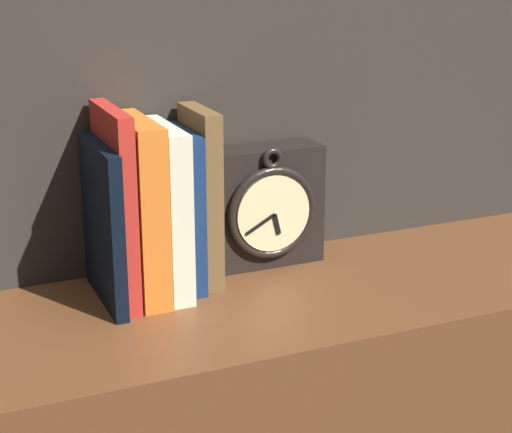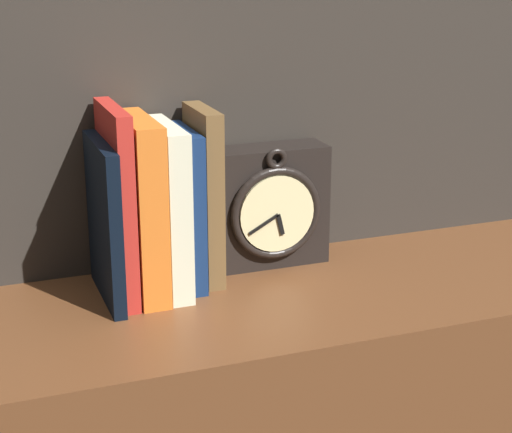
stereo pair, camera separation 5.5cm
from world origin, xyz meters
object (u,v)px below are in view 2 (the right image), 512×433
Objects in this scene: book_slot0_black at (104,222)px; book_slot3_cream at (167,208)px; book_slot4_navy at (185,207)px; clock at (268,207)px; book_slot2_orange at (141,207)px; book_slot1_red at (117,203)px; book_slot5_brown at (204,195)px.

book_slot3_cream reaches higher than book_slot0_black.
clock is at bearing 10.83° from book_slot4_navy.
clock is 0.16m from book_slot3_cream.
book_slot2_orange is 0.07m from book_slot4_navy.
book_slot3_cream reaches higher than clock.
book_slot0_black is 0.83× the size of book_slot1_red.
book_slot0_black is at bearing -170.96° from book_slot4_navy.
clock is 0.80× the size of book_slot3_cream.
book_slot4_navy is at bearing 9.04° from book_slot0_black.
book_slot0_black is 0.05m from book_slot2_orange.
book_slot0_black is 0.93× the size of book_slot3_cream.
book_slot0_black is 0.89× the size of book_slot2_orange.
clock is 0.23m from book_slot1_red.
book_slot3_cream is at bearing -167.14° from clock.
book_slot3_cream is (0.09, 0.01, 0.01)m from book_slot0_black.
book_slot2_orange is at bearing -168.96° from clock.
book_slot5_brown is (0.14, 0.02, 0.01)m from book_slot0_black.
book_slot2_orange is at bearing 5.95° from book_slot0_black.
book_slot5_brown is (0.06, 0.02, 0.01)m from book_slot3_cream.
book_slot1_red is 0.03m from book_slot2_orange.
book_slot5_brown is at bearing 17.06° from book_slot3_cream.
book_slot5_brown is at bearing 9.67° from book_slot0_black.
clock is 0.20m from book_slot2_orange.
book_slot2_orange reaches higher than book_slot4_navy.
book_slot4_navy is 0.89× the size of book_slot5_brown.
book_slot1_red is at bearing -171.61° from book_slot5_brown.
book_slot5_brown is at bearing 8.39° from book_slot1_red.
book_slot5_brown is at bearing 12.18° from book_slot4_navy.
clock is 0.11m from book_slot5_brown.
book_slot1_red reaches higher than book_slot4_navy.
book_slot4_navy reaches higher than book_slot0_black.
book_slot3_cream is at bearing -162.94° from book_slot5_brown.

